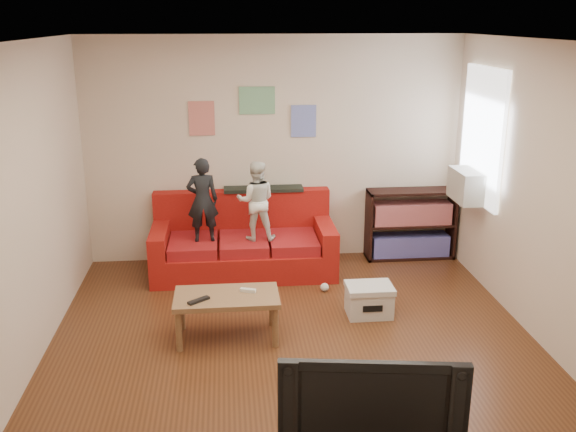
{
  "coord_description": "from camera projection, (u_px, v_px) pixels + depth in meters",
  "views": [
    {
      "loc": [
        -0.57,
        -5.06,
        2.88
      ],
      "look_at": [
        0.0,
        0.8,
        1.05
      ],
      "focal_mm": 40.0,
      "sensor_mm": 36.0,
      "label": 1
    }
  ],
  "objects": [
    {
      "name": "room_shell",
      "position": [
        297.0,
        210.0,
        5.32
      ],
      "size": [
        4.52,
        5.02,
        2.72
      ],
      "color": "#572E17",
      "rests_on": "ground"
    },
    {
      "name": "sofa",
      "position": [
        244.0,
        245.0,
        7.56
      ],
      "size": [
        2.11,
        0.97,
        0.93
      ],
      "color": "#9E1610",
      "rests_on": "ground"
    },
    {
      "name": "child_a",
      "position": [
        203.0,
        200.0,
        7.17
      ],
      "size": [
        0.36,
        0.25,
        0.96
      ],
      "primitive_type": "imported",
      "rotation": [
        0.0,
        0.0,
        3.19
      ],
      "color": "black",
      "rests_on": "sofa"
    },
    {
      "name": "child_b",
      "position": [
        256.0,
        201.0,
        7.24
      ],
      "size": [
        0.46,
        0.37,
        0.91
      ],
      "primitive_type": "imported",
      "rotation": [
        0.0,
        0.0,
        3.08
      ],
      "color": "white",
      "rests_on": "sofa"
    },
    {
      "name": "coffee_table",
      "position": [
        227.0,
        301.0,
        5.92
      ],
      "size": [
        0.96,
        0.53,
        0.43
      ],
      "color": "olive",
      "rests_on": "ground"
    },
    {
      "name": "remote",
      "position": [
        199.0,
        300.0,
        5.76
      ],
      "size": [
        0.2,
        0.17,
        0.02
      ],
      "primitive_type": "cube",
      "rotation": [
        0.0,
        0.0,
        0.66
      ],
      "color": "black",
      "rests_on": "coffee_table"
    },
    {
      "name": "game_controller",
      "position": [
        248.0,
        290.0,
        5.96
      ],
      "size": [
        0.15,
        0.09,
        0.03
      ],
      "primitive_type": "cube",
      "rotation": [
        0.0,
        0.0,
        -0.34
      ],
      "color": "silver",
      "rests_on": "coffee_table"
    },
    {
      "name": "bookshelf",
      "position": [
        410.0,
        227.0,
        7.95
      ],
      "size": [
        1.09,
        0.33,
        0.87
      ],
      "color": "black",
      "rests_on": "ground"
    },
    {
      "name": "window",
      "position": [
        482.0,
        136.0,
        7.01
      ],
      "size": [
        0.04,
        1.08,
        1.48
      ],
      "primitive_type": "cube",
      "color": "white",
      "rests_on": "room_shell"
    },
    {
      "name": "ac_unit",
      "position": [
        467.0,
        186.0,
        7.16
      ],
      "size": [
        0.28,
        0.55,
        0.35
      ],
      "primitive_type": "cube",
      "color": "#B7B2A3",
      "rests_on": "window"
    },
    {
      "name": "artwork_left",
      "position": [
        202.0,
        118.0,
        7.48
      ],
      "size": [
        0.3,
        0.01,
        0.4
      ],
      "primitive_type": "cube",
      "color": "#D87266",
      "rests_on": "room_shell"
    },
    {
      "name": "artwork_center",
      "position": [
        257.0,
        100.0,
        7.49
      ],
      "size": [
        0.42,
        0.01,
        0.32
      ],
      "primitive_type": "cube",
      "color": "#72B27F",
      "rests_on": "room_shell"
    },
    {
      "name": "artwork_right",
      "position": [
        304.0,
        121.0,
        7.61
      ],
      "size": [
        0.3,
        0.01,
        0.38
      ],
      "primitive_type": "cube",
      "color": "#727FCC",
      "rests_on": "room_shell"
    },
    {
      "name": "file_box",
      "position": [
        369.0,
        300.0,
        6.44
      ],
      "size": [
        0.46,
        0.35,
        0.32
      ],
      "color": "silver",
      "rests_on": "ground"
    },
    {
      "name": "television",
      "position": [
        371.0,
        400.0,
        3.76
      ],
      "size": [
        1.09,
        0.3,
        0.62
      ],
      "primitive_type": "imported",
      "rotation": [
        0.0,
        0.0,
        -0.14
      ],
      "color": "black",
      "rests_on": "tv_stand"
    },
    {
      "name": "tissue",
      "position": [
        325.0,
        287.0,
        7.03
      ],
      "size": [
        0.11,
        0.11,
        0.09
      ],
      "primitive_type": "sphere",
      "rotation": [
        0.0,
        0.0,
        -0.15
      ],
      "color": "silver",
      "rests_on": "ground"
    }
  ]
}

